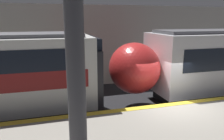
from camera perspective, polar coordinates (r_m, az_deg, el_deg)
The scene contains 3 objects.
ground_plane at distance 9.71m, azimuth 15.17°, elevation -13.84°, with size 120.00×120.00×0.00m, color black.
station_rear_barrier at distance 14.83m, azimuth 2.48°, elevation 6.46°, with size 50.00×0.15×5.23m.
support_pillar_near at distance 5.27m, azimuth -9.37°, elevation -2.18°, with size 0.45×0.45×3.86m.
Camera 1 is at (-4.67, -7.33, 4.32)m, focal length 35.00 mm.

